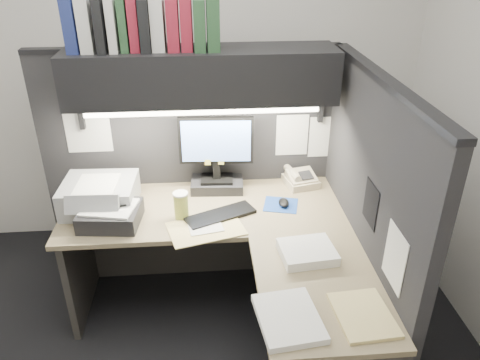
# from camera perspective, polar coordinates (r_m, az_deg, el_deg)

# --- Properties ---
(wall_back) EXTENTS (3.50, 0.04, 2.70)m
(wall_back) POSITION_cam_1_polar(r_m,az_deg,el_deg) (3.52, -6.81, 13.36)
(wall_back) COLOR silver
(wall_back) RESTS_ON floor
(partition_back) EXTENTS (1.90, 0.06, 1.60)m
(partition_back) POSITION_cam_1_polar(r_m,az_deg,el_deg) (3.18, -5.95, 1.13)
(partition_back) COLOR black
(partition_back) RESTS_ON floor
(partition_right) EXTENTS (0.06, 1.50, 1.60)m
(partition_right) POSITION_cam_1_polar(r_m,az_deg,el_deg) (2.67, 14.83, -5.38)
(partition_right) COLOR black
(partition_right) RESTS_ON floor
(desk) EXTENTS (1.70, 1.53, 0.73)m
(desk) POSITION_cam_1_polar(r_m,az_deg,el_deg) (2.62, 3.21, -14.84)
(desk) COLOR #8D7D5A
(desk) RESTS_ON floor
(overhead_shelf) EXTENTS (1.55, 0.34, 0.30)m
(overhead_shelf) POSITION_cam_1_polar(r_m,az_deg,el_deg) (2.75, -4.69, 12.61)
(overhead_shelf) COLOR black
(overhead_shelf) RESTS_ON partition_back
(task_light_tube) EXTENTS (1.32, 0.04, 0.04)m
(task_light_tube) POSITION_cam_1_polar(r_m,az_deg,el_deg) (2.67, -4.52, 8.30)
(task_light_tube) COLOR white
(task_light_tube) RESTS_ON overhead_shelf
(monitor) EXTENTS (0.47, 0.23, 0.50)m
(monitor) POSITION_cam_1_polar(r_m,az_deg,el_deg) (2.99, -2.88, 2.23)
(monitor) COLOR black
(monitor) RESTS_ON desk
(keyboard) EXTENTS (0.44, 0.30, 0.02)m
(keyboard) POSITION_cam_1_polar(r_m,az_deg,el_deg) (2.78, -2.40, -4.31)
(keyboard) COLOR black
(keyboard) RESTS_ON desk
(mousepad) EXTENTS (0.24, 0.23, 0.00)m
(mousepad) POSITION_cam_1_polar(r_m,az_deg,el_deg) (2.91, 5.00, -3.03)
(mousepad) COLOR navy
(mousepad) RESTS_ON desk
(mouse) EXTENTS (0.07, 0.10, 0.04)m
(mouse) POSITION_cam_1_polar(r_m,az_deg,el_deg) (2.89, 5.36, -2.76)
(mouse) COLOR black
(mouse) RESTS_ON mousepad
(telephone) EXTENTS (0.24, 0.24, 0.08)m
(telephone) POSITION_cam_1_polar(r_m,az_deg,el_deg) (3.14, 7.42, 0.09)
(telephone) COLOR #BAAD8F
(telephone) RESTS_ON desk
(coffee_cup) EXTENTS (0.09, 0.09, 0.16)m
(coffee_cup) POSITION_cam_1_polar(r_m,az_deg,el_deg) (2.76, -7.19, -3.17)
(coffee_cup) COLOR #D4C855
(coffee_cup) RESTS_ON desk
(printer) EXTENTS (0.44, 0.38, 0.17)m
(printer) POSITION_cam_1_polar(r_m,az_deg,el_deg) (2.96, -16.70, -1.74)
(printer) COLOR #9B9EA0
(printer) RESTS_ON desk
(notebook_stack) EXTENTS (0.36, 0.31, 0.10)m
(notebook_stack) POSITION_cam_1_polar(r_m,az_deg,el_deg) (2.80, -15.50, -4.21)
(notebook_stack) COLOR black
(notebook_stack) RESTS_ON desk
(open_folder) EXTENTS (0.47, 0.37, 0.01)m
(open_folder) POSITION_cam_1_polar(r_m,az_deg,el_deg) (2.68, -4.18, -5.93)
(open_folder) COLOR #D6C278
(open_folder) RESTS_ON desk
(paper_stack_a) EXTENTS (0.30, 0.26, 0.05)m
(paper_stack_a) POSITION_cam_1_polar(r_m,az_deg,el_deg) (2.48, 8.20, -8.68)
(paper_stack_a) COLOR white
(paper_stack_a) RESTS_ON desk
(paper_stack_b) EXTENTS (0.30, 0.35, 0.03)m
(paper_stack_b) POSITION_cam_1_polar(r_m,az_deg,el_deg) (2.12, 5.94, -16.43)
(paper_stack_b) COLOR white
(paper_stack_b) RESTS_ON desk
(manila_stack) EXTENTS (0.26, 0.32, 0.02)m
(manila_stack) POSITION_cam_1_polar(r_m,az_deg,el_deg) (2.20, 14.80, -15.62)
(manila_stack) COLOR #D6C278
(manila_stack) RESTS_ON desk
(binder_row) EXTENTS (0.81, 0.26, 0.30)m
(binder_row) POSITION_cam_1_polar(r_m,az_deg,el_deg) (2.71, -11.50, 18.25)
(binder_row) COLOR navy
(binder_row) RESTS_ON overhead_shelf
(pinned_papers) EXTENTS (1.76, 1.31, 0.51)m
(pinned_papers) POSITION_cam_1_polar(r_m,az_deg,el_deg) (2.75, 1.91, 2.72)
(pinned_papers) COLOR white
(pinned_papers) RESTS_ON partition_back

